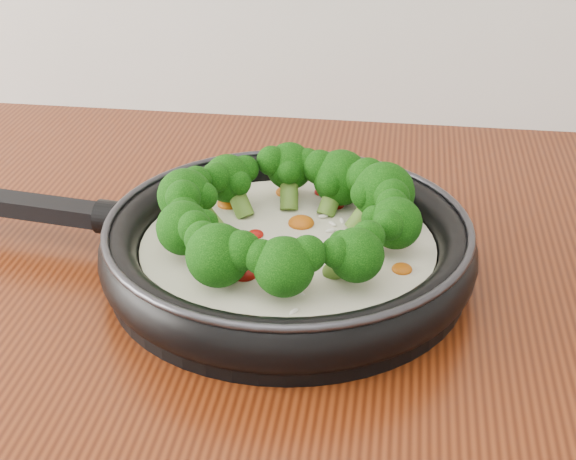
# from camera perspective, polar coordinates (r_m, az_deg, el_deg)

# --- Properties ---
(skillet) EXTENTS (0.57, 0.39, 0.10)m
(skillet) POSITION_cam_1_polar(r_m,az_deg,el_deg) (0.79, -0.18, -0.73)
(skillet) COLOR black
(skillet) RESTS_ON counter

